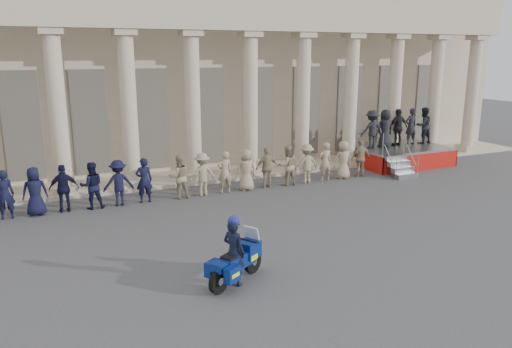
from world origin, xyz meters
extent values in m
plane|color=#3D3D40|center=(0.00, 0.00, 0.00)|extent=(90.00, 90.00, 0.00)
cube|color=tan|center=(0.00, 15.00, 4.50)|extent=(40.00, 10.00, 9.00)
cube|color=tan|center=(0.00, 8.80, 0.07)|extent=(40.00, 2.60, 0.15)
cube|color=tan|center=(0.00, 8.00, 6.79)|extent=(35.80, 1.00, 1.00)
cube|color=tan|center=(-3.90, 8.00, 0.30)|extent=(0.90, 0.90, 0.30)
cylinder|color=tan|center=(-3.90, 8.00, 3.25)|extent=(0.64, 0.64, 5.60)
cube|color=tan|center=(-3.90, 8.00, 6.17)|extent=(0.85, 0.85, 0.24)
cube|color=tan|center=(-1.30, 8.00, 0.30)|extent=(0.90, 0.90, 0.30)
cylinder|color=tan|center=(-1.30, 8.00, 3.25)|extent=(0.64, 0.64, 5.60)
cube|color=tan|center=(-1.30, 8.00, 6.17)|extent=(0.85, 0.85, 0.24)
cube|color=tan|center=(1.30, 8.00, 0.30)|extent=(0.90, 0.90, 0.30)
cylinder|color=tan|center=(1.30, 8.00, 3.25)|extent=(0.64, 0.64, 5.60)
cube|color=tan|center=(1.30, 8.00, 6.17)|extent=(0.85, 0.85, 0.24)
cube|color=tan|center=(3.90, 8.00, 0.30)|extent=(0.90, 0.90, 0.30)
cylinder|color=tan|center=(3.90, 8.00, 3.25)|extent=(0.64, 0.64, 5.60)
cube|color=tan|center=(3.90, 8.00, 6.17)|extent=(0.85, 0.85, 0.24)
cube|color=tan|center=(6.50, 8.00, 0.30)|extent=(0.90, 0.90, 0.30)
cylinder|color=tan|center=(6.50, 8.00, 3.25)|extent=(0.64, 0.64, 5.60)
cube|color=tan|center=(6.50, 8.00, 6.17)|extent=(0.85, 0.85, 0.24)
cube|color=tan|center=(9.10, 8.00, 0.30)|extent=(0.90, 0.90, 0.30)
cylinder|color=tan|center=(9.10, 8.00, 3.25)|extent=(0.64, 0.64, 5.60)
cube|color=tan|center=(9.10, 8.00, 6.17)|extent=(0.85, 0.85, 0.24)
cube|color=tan|center=(11.70, 8.00, 0.30)|extent=(0.90, 0.90, 0.30)
cylinder|color=tan|center=(11.70, 8.00, 3.25)|extent=(0.64, 0.64, 5.60)
cube|color=tan|center=(11.70, 8.00, 6.17)|extent=(0.85, 0.85, 0.24)
cube|color=tan|center=(14.30, 8.00, 0.30)|extent=(0.90, 0.90, 0.30)
cylinder|color=tan|center=(14.30, 8.00, 3.25)|extent=(0.64, 0.64, 5.60)
cube|color=tan|center=(14.30, 8.00, 6.17)|extent=(0.85, 0.85, 0.24)
cube|color=tan|center=(16.90, 8.00, 0.30)|extent=(0.90, 0.90, 0.30)
cylinder|color=tan|center=(16.90, 8.00, 3.25)|extent=(0.64, 0.64, 5.60)
cube|color=tan|center=(16.90, 8.00, 6.17)|extent=(0.85, 0.85, 0.24)
cube|color=black|center=(-5.20, 10.02, 2.55)|extent=(1.30, 0.12, 4.20)
cube|color=black|center=(-2.60, 10.02, 2.55)|extent=(1.30, 0.12, 4.20)
cube|color=black|center=(0.00, 10.02, 2.55)|extent=(1.30, 0.12, 4.20)
cube|color=black|center=(2.60, 10.02, 2.55)|extent=(1.30, 0.12, 4.20)
cube|color=black|center=(5.20, 10.02, 2.55)|extent=(1.30, 0.12, 4.20)
cube|color=black|center=(7.80, 10.02, 2.55)|extent=(1.30, 0.12, 4.20)
cube|color=black|center=(10.40, 10.02, 2.55)|extent=(1.30, 0.12, 4.20)
cube|color=black|center=(13.00, 10.02, 2.55)|extent=(1.30, 0.12, 4.20)
cube|color=black|center=(15.60, 10.02, 2.55)|extent=(1.30, 0.12, 4.20)
imported|color=black|center=(-5.87, 6.01, 0.84)|extent=(0.61, 0.40, 1.68)
imported|color=black|center=(-4.95, 6.01, 0.84)|extent=(0.82, 0.54, 1.68)
imported|color=black|center=(-4.02, 6.01, 0.84)|extent=(0.99, 0.41, 1.68)
imported|color=black|center=(-3.10, 6.01, 0.84)|extent=(0.82, 0.64, 1.68)
imported|color=black|center=(-2.17, 6.01, 0.84)|extent=(1.09, 0.63, 1.68)
imported|color=black|center=(-1.25, 6.01, 0.84)|extent=(0.61, 0.40, 1.68)
imported|color=gray|center=(0.07, 6.01, 0.84)|extent=(0.82, 0.64, 1.68)
imported|color=gray|center=(1.00, 6.01, 0.84)|extent=(1.09, 0.63, 1.68)
imported|color=gray|center=(1.92, 6.01, 0.84)|extent=(0.61, 0.40, 1.68)
imported|color=gray|center=(2.85, 6.01, 0.84)|extent=(0.82, 0.54, 1.68)
imported|color=gray|center=(3.77, 6.01, 0.84)|extent=(0.99, 0.41, 1.68)
imported|color=gray|center=(4.70, 6.01, 0.84)|extent=(0.82, 0.64, 1.68)
imported|color=gray|center=(5.62, 6.01, 0.84)|extent=(1.09, 0.63, 1.68)
imported|color=gray|center=(6.54, 6.01, 0.84)|extent=(0.61, 0.40, 1.68)
imported|color=gray|center=(7.47, 6.01, 0.84)|extent=(0.82, 0.54, 1.68)
imported|color=gray|center=(8.39, 6.01, 0.84)|extent=(0.99, 0.41, 1.68)
cube|color=gray|center=(11.69, 7.35, 0.85)|extent=(4.45, 3.18, 0.10)
cube|color=#A7140D|center=(11.69, 5.78, 0.40)|extent=(4.45, 0.04, 0.80)
cube|color=#A7140D|center=(9.48, 7.35, 0.40)|extent=(0.04, 3.18, 0.80)
cube|color=#A7140D|center=(13.89, 7.35, 0.40)|extent=(0.04, 3.18, 0.80)
cube|color=gray|center=(10.06, 4.86, 0.11)|extent=(1.10, 0.28, 0.23)
cube|color=gray|center=(10.06, 5.14, 0.34)|extent=(1.10, 0.28, 0.23)
cube|color=gray|center=(10.06, 5.42, 0.56)|extent=(1.10, 0.28, 0.23)
cube|color=gray|center=(10.06, 5.70, 0.79)|extent=(1.10, 0.28, 0.23)
cylinder|color=gray|center=(11.69, 8.89, 1.40)|extent=(4.45, 0.04, 0.04)
imported|color=black|center=(10.09, 7.55, 1.82)|extent=(1.18, 0.68, 1.83)
imported|color=black|center=(10.89, 7.55, 1.82)|extent=(0.89, 0.58, 1.83)
imported|color=black|center=(11.69, 7.55, 1.82)|extent=(1.07, 0.45, 1.83)
imported|color=black|center=(12.49, 7.55, 1.82)|extent=(0.67, 0.44, 1.83)
imported|color=black|center=(13.29, 7.55, 1.82)|extent=(0.89, 0.69, 1.83)
cylinder|color=black|center=(-0.07, -1.20, 0.30)|extent=(0.58, 0.41, 0.60)
cylinder|color=black|center=(-1.23, -1.90, 0.30)|extent=(0.58, 0.41, 0.60)
cube|color=navy|center=(-0.61, -1.53, 0.56)|extent=(1.09, 0.86, 0.34)
cube|color=navy|center=(-0.22, -1.29, 0.70)|extent=(0.67, 0.66, 0.41)
cube|color=silver|center=(-0.22, -1.29, 0.50)|extent=(0.31, 0.33, 0.11)
cube|color=#B2BFCC|center=(-0.09, -1.22, 1.01)|extent=(0.37, 0.45, 0.48)
cube|color=black|center=(-0.76, -1.62, 0.74)|extent=(0.66, 0.57, 0.09)
cube|color=navy|center=(-1.19, -1.88, 0.63)|extent=(0.43, 0.43, 0.20)
cube|color=navy|center=(-0.96, -2.08, 0.50)|extent=(0.45, 0.38, 0.36)
cube|color=#C7E70C|center=(-0.96, -2.08, 0.50)|extent=(0.34, 0.33, 0.09)
cube|color=navy|center=(-1.26, -1.58, 0.50)|extent=(0.45, 0.38, 0.36)
cube|color=#C7E70C|center=(-1.26, -1.58, 0.50)|extent=(0.34, 0.33, 0.09)
cylinder|color=silver|center=(-1.11, -1.57, 0.27)|extent=(0.51, 0.36, 0.09)
cylinder|color=black|center=(-0.22, -1.29, 0.92)|extent=(0.35, 0.56, 0.03)
imported|color=black|center=(-0.73, -1.60, 0.82)|extent=(0.64, 0.71, 1.64)
sphere|color=navy|center=(-0.73, -1.60, 1.59)|extent=(0.28, 0.28, 0.28)
camera|label=1|loc=(-4.79, -11.89, 5.43)|focal=35.00mm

